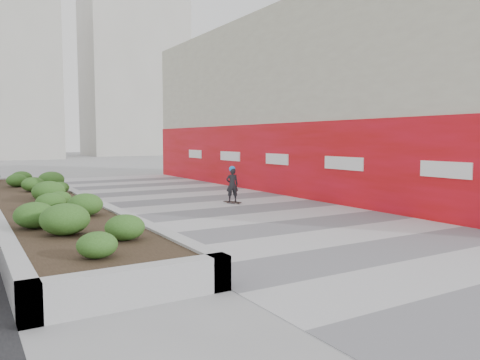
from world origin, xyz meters
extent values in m
plane|color=gray|center=(0.00, 0.00, 0.00)|extent=(160.00, 160.00, 0.00)
cube|color=#A8A8AD|center=(0.00, 3.00, 0.01)|extent=(8.00, 36.00, 0.01)
cube|color=#B8B09D|center=(7.00, 9.00, 4.00)|extent=(6.00, 24.00, 8.00)
cube|color=red|center=(4.02, 9.00, 1.50)|extent=(0.12, 24.00, 3.00)
cube|color=#9E9EA0|center=(-5.50, -1.85, 0.28)|extent=(3.00, 0.30, 0.55)
cube|color=#9E9EA0|center=(-5.50, 15.85, 0.28)|extent=(3.00, 0.30, 0.55)
cube|color=#9E9EA0|center=(-4.15, 7.00, 0.28)|extent=(0.30, 18.00, 0.55)
cube|color=#2D2116|center=(-5.50, 7.00, 0.25)|extent=(2.40, 17.40, 0.50)
cube|color=#ADAAA3|center=(15.00, 60.00, 12.00)|extent=(14.00, 10.00, 24.00)
cylinder|color=#595654|center=(0.50, 3.00, 0.00)|extent=(0.44, 0.44, 0.01)
cube|color=black|center=(0.90, 6.50, 0.07)|extent=(0.44, 0.74, 0.02)
imported|color=black|center=(0.90, 6.50, 0.69)|extent=(0.52, 0.42, 1.23)
sphere|color=#1B82EA|center=(0.90, 6.50, 1.26)|extent=(0.23, 0.23, 0.23)
camera|label=1|loc=(-7.50, -8.12, 2.34)|focal=35.00mm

